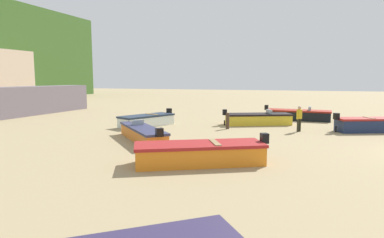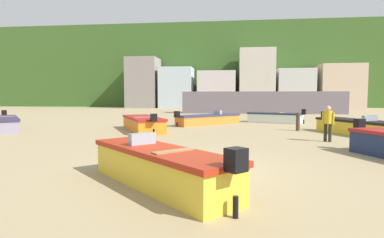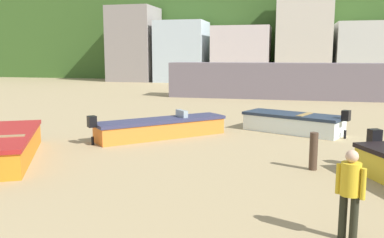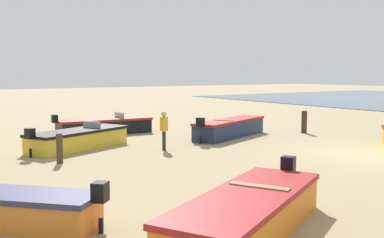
% 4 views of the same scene
% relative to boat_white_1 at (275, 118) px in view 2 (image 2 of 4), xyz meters
% --- Properties ---
extents(ground_plane, '(160.00, 160.00, 0.00)m').
position_rel_boat_white_1_xyz_m(ground_plane, '(-4.48, -16.36, -0.40)').
color(ground_plane, '#9E8B63').
extents(headland_hill, '(90.00, 32.00, 15.68)m').
position_rel_boat_white_1_xyz_m(headland_hill, '(-4.48, 49.64, 7.44)').
color(headland_hill, '#385B24').
rests_on(headland_hill, ground).
extents(harbor_pier, '(19.02, 2.40, 2.60)m').
position_rel_boat_white_1_xyz_m(harbor_pier, '(0.38, 13.64, 0.90)').
color(harbor_pier, slate).
rests_on(harbor_pier, ground).
extents(townhouse_far_left, '(5.32, 5.51, 8.82)m').
position_rel_boat_white_1_xyz_m(townhouse_far_left, '(-18.82, 30.39, 4.01)').
color(townhouse_far_left, gray).
rests_on(townhouse_far_left, ground).
extents(townhouse_left, '(5.67, 5.15, 7.03)m').
position_rel_boat_white_1_xyz_m(townhouse_left, '(-12.77, 30.21, 3.11)').
color(townhouse_left, silver).
rests_on(townhouse_left, ground).
extents(townhouse_centre_left, '(6.39, 5.04, 6.32)m').
position_rel_boat_white_1_xyz_m(townhouse_centre_left, '(-5.74, 30.16, 2.76)').
color(townhouse_centre_left, beige).
rests_on(townhouse_centre_left, ground).
extents(townhouse_centre, '(5.82, 5.28, 9.98)m').
position_rel_boat_white_1_xyz_m(townhouse_centre, '(1.02, 30.28, 4.59)').
color(townhouse_centre, beige).
rests_on(townhouse_centre, ground).
extents(townhouse_centre_right, '(5.97, 5.21, 6.57)m').
position_rel_boat_white_1_xyz_m(townhouse_centre_right, '(7.38, 30.24, 2.89)').
color(townhouse_centre_right, beige).
rests_on(townhouse_centre_right, ground).
extents(townhouse_right, '(6.82, 5.78, 7.27)m').
position_rel_boat_white_1_xyz_m(townhouse_right, '(14.64, 30.53, 3.23)').
color(townhouse_right, '#CAAE92').
rests_on(townhouse_right, ground).
extents(boat_white_1, '(4.31, 3.04, 1.10)m').
position_rel_boat_white_1_xyz_m(boat_white_1, '(0.00, 0.00, 0.00)').
color(boat_white_1, white).
rests_on(boat_white_1, ground).
extents(boat_grey_2, '(4.31, 4.93, 1.11)m').
position_rel_boat_white_1_xyz_m(boat_grey_2, '(-17.01, -7.38, 0.00)').
color(boat_grey_2, gray).
rests_on(boat_grey_2, ground).
extents(boat_yellow_3, '(3.32, 4.89, 1.13)m').
position_rel_boat_white_1_xyz_m(boat_yellow_3, '(3.22, -7.33, 0.01)').
color(boat_yellow_3, gold).
rests_on(boat_yellow_3, ground).
extents(boat_orange_4, '(3.76, 5.19, 1.15)m').
position_rel_boat_white_1_xyz_m(boat_orange_4, '(-8.65, -6.70, 0.02)').
color(boat_orange_4, orange).
rests_on(boat_orange_4, ground).
extents(boat_orange_5, '(4.61, 4.53, 1.06)m').
position_rel_boat_white_1_xyz_m(boat_orange_5, '(-5.03, -2.29, -0.02)').
color(boat_orange_5, orange).
rests_on(boat_orange_5, ground).
extents(boat_yellow_6, '(4.05, 4.05, 1.20)m').
position_rel_boat_white_1_xyz_m(boat_yellow_6, '(-5.10, -18.08, 0.05)').
color(boat_yellow_6, gold).
rests_on(boat_yellow_6, ground).
extents(mooring_post_near_water, '(0.23, 0.23, 1.07)m').
position_rel_boat_white_1_xyz_m(mooring_post_near_water, '(0.52, -5.69, 0.13)').
color(mooring_post_near_water, '#453326').
rests_on(mooring_post_near_water, ground).
extents(beach_walker_foreground, '(0.50, 0.47, 1.62)m').
position_rel_boat_white_1_xyz_m(beach_walker_foreground, '(0.89, -10.19, 0.55)').
color(beach_walker_foreground, black).
rests_on(beach_walker_foreground, ground).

